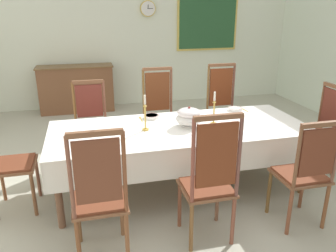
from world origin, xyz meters
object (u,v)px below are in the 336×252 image
object	(u,v)px
chair_north_c	(223,108)
framed_painting	(208,19)
spoon_primary	(243,109)
soup_tureen	(189,117)
candlestick_east	(214,111)
chair_south_a	(99,195)
chair_head_east	(320,128)
dining_table	(180,133)
bowl_near_right	(151,116)
candlestick_west	(145,116)
mounted_clock	(148,9)
bowl_near_left	(235,109)
chair_south_c	(305,171)
chair_north_b	(160,113)
chair_south_b	(210,179)
chair_north_a	(91,121)
spoon_secondary	(140,118)
sideboard	(77,89)
chair_head_west	(4,156)

from	to	relation	value
chair_north_c	framed_painting	bearing A→B (deg)	-104.92
spoon_primary	soup_tureen	bearing A→B (deg)	-157.65
candlestick_east	spoon_primary	xyz separation A→B (m)	(0.58, 0.46, -0.15)
chair_south_a	chair_head_east	bearing A→B (deg)	19.35
chair_head_east	dining_table	bearing A→B (deg)	90.00
soup_tureen	bowl_near_right	xyz separation A→B (m)	(-0.35, 0.38, -0.09)
chair_north_c	bowl_near_right	bearing A→B (deg)	26.72
bowl_near_right	spoon_primary	distance (m)	1.22
candlestick_west	mounted_clock	distance (m)	3.85
chair_south_a	bowl_near_left	distance (m)	2.27
candlestick_west	chair_south_c	bearing A→B (deg)	-36.27
chair_head_east	soup_tureen	bearing A→B (deg)	90.00
chair_north_c	candlestick_west	bearing A→B (deg)	36.52
candlestick_east	spoon_primary	bearing A→B (deg)	38.32
chair_north_b	spoon_primary	bearing A→B (deg)	152.70
spoon_primary	chair_south_b	bearing A→B (deg)	-130.06
chair_north_a	spoon_primary	world-z (taller)	chair_north_a
mounted_clock	bowl_near_left	bearing A→B (deg)	-81.37
chair_south_a	spoon_secondary	distance (m)	1.49
spoon_primary	sideboard	distance (m)	3.62
chair_south_a	spoon_primary	size ratio (longest dim) A/B	6.64
candlestick_east	mounted_clock	bearing A→B (deg)	90.40
candlestick_west	framed_painting	world-z (taller)	framed_painting
bowl_near_right	framed_painting	world-z (taller)	framed_painting
dining_table	chair_north_a	bearing A→B (deg)	134.44
bowl_near_left	framed_painting	distance (m)	3.44
chair_south_b	bowl_near_right	bearing A→B (deg)	99.82
chair_north_c	bowl_near_left	xyz separation A→B (m)	(-0.07, -0.53, 0.15)
chair_north_b	spoon_secondary	xyz separation A→B (m)	(-0.36, -0.56, 0.14)
chair_south_c	framed_painting	size ratio (longest dim) A/B	0.83
chair_north_b	bowl_near_right	xyz separation A→B (m)	(-0.23, -0.59, 0.15)
dining_table	chair_head_west	world-z (taller)	chair_head_west
chair_head_east	sideboard	xyz separation A→B (m)	(-2.94, 3.39, -0.12)
chair_south_c	soup_tureen	distance (m)	1.29
candlestick_east	chair_south_c	bearing A→B (deg)	-60.99
chair_south_a	chair_south_b	distance (m)	0.92
chair_head_west	chair_north_b	bearing A→B (deg)	118.30
chair_south_b	spoon_primary	xyz separation A→B (m)	(0.98, 1.42, 0.13)
candlestick_east	framed_painting	distance (m)	3.94
dining_table	chair_head_east	bearing A→B (deg)	0.00
chair_south_c	candlestick_west	bearing A→B (deg)	143.73
candlestick_east	mounted_clock	xyz separation A→B (m)	(-0.03, 3.63, 1.04)
chair_south_c	chair_north_c	size ratio (longest dim) A/B	0.88
bowl_near_left	mounted_clock	xyz separation A→B (m)	(-0.49, 3.20, 1.17)
dining_table	candlestick_west	size ratio (longest dim) A/B	7.23
chair_head_west	candlestick_west	world-z (taller)	chair_head_west
chair_north_a	chair_head_east	world-z (taller)	chair_head_east
chair_south_b	chair_head_east	size ratio (longest dim) A/B	1.11
bowl_near_left	spoon_primary	bearing A→B (deg)	12.55
mounted_clock	chair_head_east	bearing A→B (deg)	-68.36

